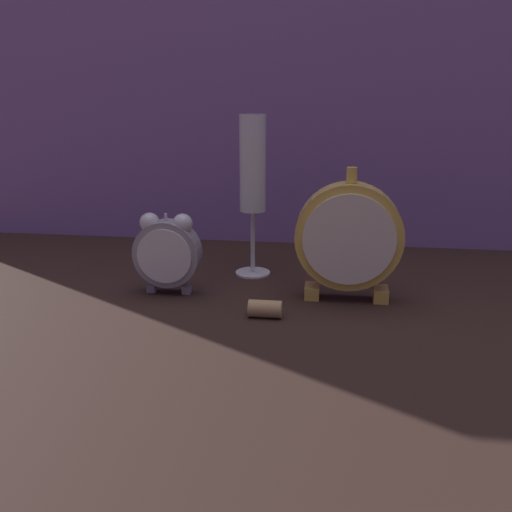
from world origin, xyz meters
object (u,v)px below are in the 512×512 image
champagne_flute (253,176)px  mantel_clock_silver (349,238)px  wine_cork (265,309)px  alarm_clock_twin_bell (167,250)px

champagne_flute → mantel_clock_silver: bearing=-33.1°
mantel_clock_silver → champagne_flute: champagne_flute is taller
champagne_flute → wine_cork: 0.22m
mantel_clock_silver → wine_cork: 0.15m
alarm_clock_twin_bell → wine_cork: (0.15, -0.07, -0.05)m
wine_cork → mantel_clock_silver: bearing=36.6°
wine_cork → champagne_flute: bearing=103.1°
alarm_clock_twin_bell → champagne_flute: (0.11, 0.10, 0.09)m
champagne_flute → wine_cork: champagne_flute is taller
alarm_clock_twin_bell → champagne_flute: 0.17m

